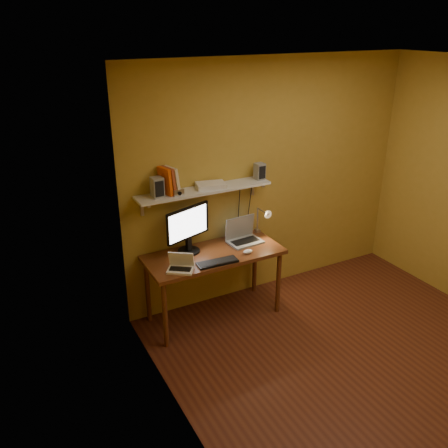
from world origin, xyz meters
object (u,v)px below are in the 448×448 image
wall_shelf (204,190)px  monitor (188,227)px  desk_lamp (263,218)px  router (211,185)px  mouse (248,251)px  speaker_left (157,187)px  desk (214,260)px  laptop (243,235)px  shelf_camera (179,193)px  speaker_right (260,171)px  keyboard (217,262)px  netbook (181,265)px

wall_shelf → monitor: 0.40m
wall_shelf → desk_lamp: wall_shelf is taller
wall_shelf → router: (0.07, -0.00, 0.04)m
mouse → speaker_left: size_ratio=0.53×
desk → desk_lamp: 0.73m
laptop → shelf_camera: bearing=175.4°
speaker_right → router: bearing=177.7°
speaker_left → router: size_ratio=0.67×
wall_shelf → mouse: wall_shelf is taller
wall_shelf → speaker_right: speaker_right is taller
keyboard → shelf_camera: bearing=128.6°
speaker_right → desk: bearing=-165.5°
desk → mouse: (0.30, -0.16, 0.10)m
keyboard → laptop: bearing=38.5°
router → netbook: bearing=-144.3°
router → wall_shelf: bearing=179.9°
keyboard → speaker_left: (-0.42, 0.40, 0.71)m
router → speaker_left: bearing=-179.1°
desk → wall_shelf: (0.00, 0.19, 0.69)m
laptop → netbook: size_ratio=1.23×
shelf_camera → monitor: bearing=14.8°
wall_shelf → keyboard: size_ratio=3.46×
speaker_left → shelf_camera: 0.21m
keyboard → speaker_left: size_ratio=2.11×
speaker_right → mouse: bearing=-135.8°
desk → keyboard: 0.25m
monitor → router: (0.28, 0.05, 0.38)m
wall_shelf → netbook: 0.79m
desk → monitor: 0.44m
desk → shelf_camera: (-0.30, 0.12, 0.74)m
wall_shelf → laptop: (0.40, -0.09, -0.54)m
monitor → desk: bearing=-53.1°
keyboard → mouse: 0.37m
monitor → shelf_camera: bearing=176.3°
shelf_camera → wall_shelf: bearing=13.7°
netbook → router: (0.50, 0.36, 0.60)m
desk_lamp → shelf_camera: bearing=-179.6°
speaker_left → speaker_right: size_ratio=1.12×
desk → router: router is taller
wall_shelf → netbook: (-0.43, -0.36, -0.56)m
laptop → desk_lamp: 0.30m
shelf_camera → speaker_right: bearing=4.7°
desk → router: 0.76m
netbook → shelf_camera: size_ratio=2.82×
monitor → speaker_left: (-0.28, 0.04, 0.45)m
laptop → keyboard: laptop is taller
desk_lamp → shelf_camera: size_ratio=3.62×
desk → mouse: mouse is taller
monitor → shelf_camera: size_ratio=4.96×
monitor → netbook: 0.44m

